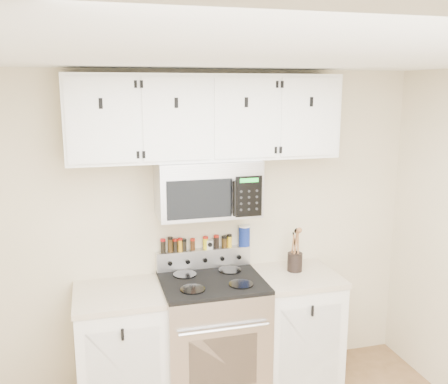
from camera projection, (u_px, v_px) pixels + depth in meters
name	position (u px, v px, depth m)	size (l,w,h in m)	color
back_wall	(202.00, 230.00, 3.98)	(3.50, 0.01, 2.50)	#C3B892
ceiling	(292.00, 55.00, 2.08)	(3.50, 3.50, 0.01)	white
range	(212.00, 336.00, 3.84)	(0.76, 0.65, 1.10)	#B7B7BA
base_cabinet_left	(121.00, 350.00, 3.69)	(0.64, 0.62, 0.92)	white
base_cabinet_right	(294.00, 327.00, 4.04)	(0.64, 0.62, 0.92)	white
microwave	(208.00, 188.00, 3.72)	(0.76, 0.44, 0.42)	#9E9EA3
upper_cabinets	(206.00, 117.00, 3.64)	(2.00, 0.35, 0.62)	white
utensil_crock	(295.00, 260.00, 3.99)	(0.12, 0.12, 0.35)	black
kitchen_timer	(209.00, 244.00, 3.98)	(0.06, 0.05, 0.07)	silver
salt_canister	(244.00, 236.00, 4.05)	(0.09, 0.09, 0.17)	navy
spice_jar_0	(163.00, 246.00, 3.88)	(0.04, 0.04, 0.11)	black
spice_jar_1	(170.00, 245.00, 3.90)	(0.04, 0.04, 0.12)	#3A260E
spice_jar_2	(175.00, 245.00, 3.91)	(0.04, 0.04, 0.10)	black
spice_jar_3	(180.00, 245.00, 3.92)	(0.04, 0.04, 0.11)	orange
spice_jar_4	(184.00, 245.00, 3.93)	(0.04, 0.04, 0.10)	black
spice_jar_5	(193.00, 244.00, 3.94)	(0.04, 0.04, 0.09)	#3C220E
spice_jar_6	(206.00, 243.00, 3.97)	(0.04, 0.04, 0.10)	yellow
spice_jar_7	(216.00, 242.00, 3.99)	(0.04, 0.04, 0.11)	black
spice_jar_8	(225.00, 242.00, 4.01)	(0.05, 0.05, 0.09)	#3A270D
spice_jar_9	(229.00, 241.00, 4.02)	(0.04, 0.04, 0.10)	yellow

